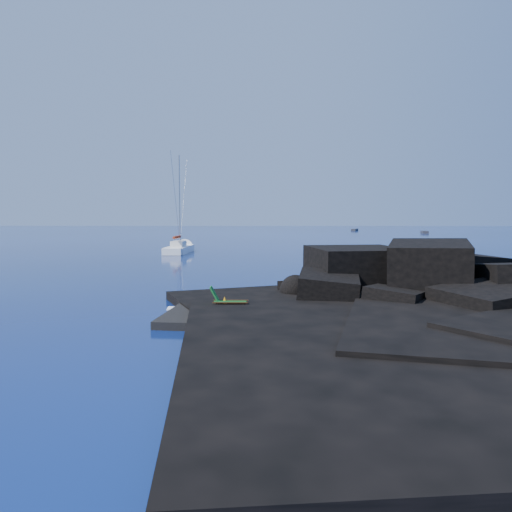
# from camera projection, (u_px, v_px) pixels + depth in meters

# --- Properties ---
(ground) EXTENTS (400.00, 400.00, 0.00)m
(ground) POSITION_uv_depth(u_px,v_px,m) (161.00, 320.00, 22.83)
(ground) COLOR #030F35
(ground) RESTS_ON ground
(headland) EXTENTS (24.00, 24.00, 3.60)m
(headland) POSITION_uv_depth(u_px,v_px,m) (425.00, 309.00, 25.65)
(headland) COLOR black
(headland) RESTS_ON ground
(beach) EXTENTS (9.08, 6.86, 0.70)m
(beach) POSITION_uv_depth(u_px,v_px,m) (260.00, 318.00, 23.27)
(beach) COLOR black
(beach) RESTS_ON ground
(surf_foam) EXTENTS (10.00, 8.00, 0.06)m
(surf_foam) POSITION_uv_depth(u_px,v_px,m) (269.00, 301.00, 27.75)
(surf_foam) COLOR white
(surf_foam) RESTS_ON ground
(sailboat) EXTENTS (2.96, 11.99, 12.48)m
(sailboat) POSITION_uv_depth(u_px,v_px,m) (179.00, 253.00, 63.57)
(sailboat) COLOR white
(sailboat) RESTS_ON ground
(deck_chair) EXTENTS (1.73, 0.77, 1.19)m
(deck_chair) POSITION_uv_depth(u_px,v_px,m) (231.00, 297.00, 23.59)
(deck_chair) COLOR #176B27
(deck_chair) RESTS_ON beach
(towel) EXTENTS (2.12, 1.13, 0.05)m
(towel) POSITION_uv_depth(u_px,v_px,m) (217.00, 309.00, 23.53)
(towel) COLOR white
(towel) RESTS_ON beach
(sunbather) EXTENTS (1.79, 0.58, 0.24)m
(sunbather) POSITION_uv_depth(u_px,v_px,m) (217.00, 306.00, 23.52)
(sunbather) COLOR tan
(sunbather) RESTS_ON towel
(marker_cone) EXTENTS (0.43, 0.43, 0.62)m
(marker_cone) POSITION_uv_depth(u_px,v_px,m) (225.00, 303.00, 23.59)
(marker_cone) COLOR orange
(marker_cone) RESTS_ON beach
(distant_boat_a) EXTENTS (2.95, 4.64, 0.59)m
(distant_boat_a) POSITION_uv_depth(u_px,v_px,m) (355.00, 231.00, 154.14)
(distant_boat_a) COLOR #27282C
(distant_boat_a) RESTS_ON ground
(distant_boat_b) EXTENTS (2.22, 4.91, 0.63)m
(distant_boat_b) POSITION_uv_depth(u_px,v_px,m) (424.00, 233.00, 132.10)
(distant_boat_b) COLOR #2A292F
(distant_boat_b) RESTS_ON ground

